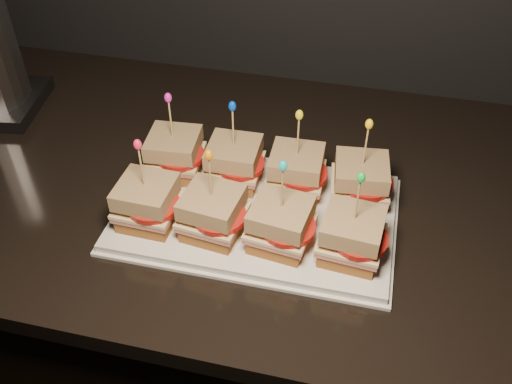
# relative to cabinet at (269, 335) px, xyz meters

# --- Properties ---
(cabinet) EXTENTS (2.25, 0.69, 0.85)m
(cabinet) POSITION_rel_cabinet_xyz_m (0.00, 0.00, 0.00)
(cabinet) COLOR black
(cabinet) RESTS_ON ground
(granite_slab) EXTENTS (2.29, 0.73, 0.03)m
(granite_slab) POSITION_rel_cabinet_xyz_m (0.00, -0.00, 0.44)
(granite_slab) COLOR black
(granite_slab) RESTS_ON cabinet
(platter) EXTENTS (0.44, 0.27, 0.02)m
(platter) POSITION_rel_cabinet_xyz_m (-0.01, -0.09, 0.47)
(platter) COLOR white
(platter) RESTS_ON granite_slab
(platter_rim) EXTENTS (0.45, 0.28, 0.01)m
(platter_rim) POSITION_rel_cabinet_xyz_m (-0.01, -0.09, 0.46)
(platter_rim) COLOR white
(platter_rim) RESTS_ON granite_slab
(sandwich_0_bread_bot) EXTENTS (0.09, 0.09, 0.02)m
(sandwich_0_bread_bot) POSITION_rel_cabinet_xyz_m (-0.17, -0.03, 0.49)
(sandwich_0_bread_bot) COLOR brown
(sandwich_0_bread_bot) RESTS_ON platter
(sandwich_0_ham) EXTENTS (0.10, 0.09, 0.01)m
(sandwich_0_ham) POSITION_rel_cabinet_xyz_m (-0.17, -0.03, 0.50)
(sandwich_0_ham) COLOR #C66555
(sandwich_0_ham) RESTS_ON sandwich_0_bread_bot
(sandwich_0_cheese) EXTENTS (0.10, 0.10, 0.01)m
(sandwich_0_cheese) POSITION_rel_cabinet_xyz_m (-0.17, -0.03, 0.51)
(sandwich_0_cheese) COLOR beige
(sandwich_0_cheese) RESTS_ON sandwich_0_ham
(sandwich_0_tomato) EXTENTS (0.08, 0.08, 0.01)m
(sandwich_0_tomato) POSITION_rel_cabinet_xyz_m (-0.16, -0.03, 0.52)
(sandwich_0_tomato) COLOR #B01A13
(sandwich_0_tomato) RESTS_ON sandwich_0_cheese
(sandwich_0_bread_top) EXTENTS (0.09, 0.09, 0.03)m
(sandwich_0_bread_top) POSITION_rel_cabinet_xyz_m (-0.17, -0.03, 0.54)
(sandwich_0_bread_top) COLOR #5A3212
(sandwich_0_bread_top) RESTS_ON sandwich_0_tomato
(sandwich_0_pick) EXTENTS (0.00, 0.00, 0.09)m
(sandwich_0_pick) POSITION_rel_cabinet_xyz_m (-0.17, -0.03, 0.58)
(sandwich_0_pick) COLOR tan
(sandwich_0_pick) RESTS_ON sandwich_0_bread_top
(sandwich_0_frill) EXTENTS (0.01, 0.01, 0.02)m
(sandwich_0_frill) POSITION_rel_cabinet_xyz_m (-0.17, -0.03, 0.63)
(sandwich_0_frill) COLOR #C91F9E
(sandwich_0_frill) RESTS_ON sandwich_0_pick
(sandwich_1_bread_bot) EXTENTS (0.08, 0.08, 0.02)m
(sandwich_1_bread_bot) POSITION_rel_cabinet_xyz_m (-0.06, -0.03, 0.49)
(sandwich_1_bread_bot) COLOR brown
(sandwich_1_bread_bot) RESTS_ON platter
(sandwich_1_ham) EXTENTS (0.09, 0.09, 0.01)m
(sandwich_1_ham) POSITION_rel_cabinet_xyz_m (-0.06, -0.03, 0.50)
(sandwich_1_ham) COLOR #C66555
(sandwich_1_ham) RESTS_ON sandwich_1_bread_bot
(sandwich_1_cheese) EXTENTS (0.09, 0.09, 0.01)m
(sandwich_1_cheese) POSITION_rel_cabinet_xyz_m (-0.06, -0.03, 0.51)
(sandwich_1_cheese) COLOR beige
(sandwich_1_cheese) RESTS_ON sandwich_1_ham
(sandwich_1_tomato) EXTENTS (0.08, 0.08, 0.01)m
(sandwich_1_tomato) POSITION_rel_cabinet_xyz_m (-0.05, -0.03, 0.52)
(sandwich_1_tomato) COLOR #B01A13
(sandwich_1_tomato) RESTS_ON sandwich_1_cheese
(sandwich_1_bread_top) EXTENTS (0.09, 0.09, 0.03)m
(sandwich_1_bread_top) POSITION_rel_cabinet_xyz_m (-0.06, -0.03, 0.54)
(sandwich_1_bread_top) COLOR #5A3212
(sandwich_1_bread_top) RESTS_ON sandwich_1_tomato
(sandwich_1_pick) EXTENTS (0.00, 0.00, 0.09)m
(sandwich_1_pick) POSITION_rel_cabinet_xyz_m (-0.06, -0.03, 0.58)
(sandwich_1_pick) COLOR tan
(sandwich_1_pick) RESTS_ON sandwich_1_bread_top
(sandwich_1_frill) EXTENTS (0.01, 0.01, 0.02)m
(sandwich_1_frill) POSITION_rel_cabinet_xyz_m (-0.06, -0.03, 0.63)
(sandwich_1_frill) COLOR #023CCF
(sandwich_1_frill) RESTS_ON sandwich_1_pick
(sandwich_2_bread_bot) EXTENTS (0.08, 0.08, 0.02)m
(sandwich_2_bread_bot) POSITION_rel_cabinet_xyz_m (0.04, -0.03, 0.49)
(sandwich_2_bread_bot) COLOR brown
(sandwich_2_bread_bot) RESTS_ON platter
(sandwich_2_ham) EXTENTS (0.09, 0.09, 0.01)m
(sandwich_2_ham) POSITION_rel_cabinet_xyz_m (0.04, -0.03, 0.50)
(sandwich_2_ham) COLOR #C66555
(sandwich_2_ham) RESTS_ON sandwich_2_bread_bot
(sandwich_2_cheese) EXTENTS (0.09, 0.09, 0.01)m
(sandwich_2_cheese) POSITION_rel_cabinet_xyz_m (0.04, -0.03, 0.51)
(sandwich_2_cheese) COLOR beige
(sandwich_2_cheese) RESTS_ON sandwich_2_ham
(sandwich_2_tomato) EXTENTS (0.08, 0.08, 0.01)m
(sandwich_2_tomato) POSITION_rel_cabinet_xyz_m (0.05, -0.03, 0.52)
(sandwich_2_tomato) COLOR #B01A13
(sandwich_2_tomato) RESTS_ON sandwich_2_cheese
(sandwich_2_bread_top) EXTENTS (0.09, 0.09, 0.03)m
(sandwich_2_bread_top) POSITION_rel_cabinet_xyz_m (0.04, -0.03, 0.54)
(sandwich_2_bread_top) COLOR #5A3212
(sandwich_2_bread_top) RESTS_ON sandwich_2_tomato
(sandwich_2_pick) EXTENTS (0.00, 0.00, 0.09)m
(sandwich_2_pick) POSITION_rel_cabinet_xyz_m (0.04, -0.03, 0.58)
(sandwich_2_pick) COLOR tan
(sandwich_2_pick) RESTS_ON sandwich_2_bread_top
(sandwich_2_frill) EXTENTS (0.01, 0.01, 0.02)m
(sandwich_2_frill) POSITION_rel_cabinet_xyz_m (0.04, -0.03, 0.63)
(sandwich_2_frill) COLOR yellow
(sandwich_2_frill) RESTS_ON sandwich_2_pick
(sandwich_3_bread_bot) EXTENTS (0.09, 0.09, 0.02)m
(sandwich_3_bread_bot) POSITION_rel_cabinet_xyz_m (0.15, -0.03, 0.49)
(sandwich_3_bread_bot) COLOR brown
(sandwich_3_bread_bot) RESTS_ON platter
(sandwich_3_ham) EXTENTS (0.10, 0.10, 0.01)m
(sandwich_3_ham) POSITION_rel_cabinet_xyz_m (0.15, -0.03, 0.50)
(sandwich_3_ham) COLOR #C66555
(sandwich_3_ham) RESTS_ON sandwich_3_bread_bot
(sandwich_3_cheese) EXTENTS (0.10, 0.10, 0.01)m
(sandwich_3_cheese) POSITION_rel_cabinet_xyz_m (0.15, -0.03, 0.51)
(sandwich_3_cheese) COLOR beige
(sandwich_3_cheese) RESTS_ON sandwich_3_ham
(sandwich_3_tomato) EXTENTS (0.08, 0.08, 0.01)m
(sandwich_3_tomato) POSITION_rel_cabinet_xyz_m (0.16, -0.03, 0.52)
(sandwich_3_tomato) COLOR #B01A13
(sandwich_3_tomato) RESTS_ON sandwich_3_cheese
(sandwich_3_bread_top) EXTENTS (0.09, 0.09, 0.03)m
(sandwich_3_bread_top) POSITION_rel_cabinet_xyz_m (0.15, -0.03, 0.54)
(sandwich_3_bread_top) COLOR #5A3212
(sandwich_3_bread_top) RESTS_ON sandwich_3_tomato
(sandwich_3_pick) EXTENTS (0.00, 0.00, 0.09)m
(sandwich_3_pick) POSITION_rel_cabinet_xyz_m (0.15, -0.03, 0.58)
(sandwich_3_pick) COLOR tan
(sandwich_3_pick) RESTS_ON sandwich_3_bread_top
(sandwich_3_frill) EXTENTS (0.01, 0.01, 0.02)m
(sandwich_3_frill) POSITION_rel_cabinet_xyz_m (0.15, -0.03, 0.63)
(sandwich_3_frill) COLOR yellow
(sandwich_3_frill) RESTS_ON sandwich_3_pick
(sandwich_4_bread_bot) EXTENTS (0.08, 0.08, 0.02)m
(sandwich_4_bread_bot) POSITION_rel_cabinet_xyz_m (-0.17, -0.15, 0.49)
(sandwich_4_bread_bot) COLOR brown
(sandwich_4_bread_bot) RESTS_ON platter
(sandwich_4_ham) EXTENTS (0.09, 0.09, 0.01)m
(sandwich_4_ham) POSITION_rel_cabinet_xyz_m (-0.17, -0.15, 0.50)
(sandwich_4_ham) COLOR #C66555
(sandwich_4_ham) RESTS_ON sandwich_4_bread_bot
(sandwich_4_cheese) EXTENTS (0.09, 0.09, 0.01)m
(sandwich_4_cheese) POSITION_rel_cabinet_xyz_m (-0.17, -0.15, 0.51)
(sandwich_4_cheese) COLOR beige
(sandwich_4_cheese) RESTS_ON sandwich_4_ham
(sandwich_4_tomato) EXTENTS (0.08, 0.08, 0.01)m
(sandwich_4_tomato) POSITION_rel_cabinet_xyz_m (-0.16, -0.16, 0.52)
(sandwich_4_tomato) COLOR #B01A13
(sandwich_4_tomato) RESTS_ON sandwich_4_cheese
(sandwich_4_bread_top) EXTENTS (0.09, 0.09, 0.03)m
(sandwich_4_bread_top) POSITION_rel_cabinet_xyz_m (-0.17, -0.15, 0.54)
(sandwich_4_bread_top) COLOR #5A3212
(sandwich_4_bread_top) RESTS_ON sandwich_4_tomato
(sandwich_4_pick) EXTENTS (0.00, 0.00, 0.09)m
(sandwich_4_pick) POSITION_rel_cabinet_xyz_m (-0.17, -0.15, 0.58)
(sandwich_4_pick) COLOR tan
(sandwich_4_pick) RESTS_ON sandwich_4_bread_top
(sandwich_4_frill) EXTENTS (0.01, 0.01, 0.02)m
(sandwich_4_frill) POSITION_rel_cabinet_xyz_m (-0.17, -0.15, 0.63)
(sandwich_4_frill) COLOR #EF2344
(sandwich_4_frill) RESTS_ON sandwich_4_pick
(sandwich_5_bread_bot) EXTENTS (0.09, 0.09, 0.02)m
(sandwich_5_bread_bot) POSITION_rel_cabinet_xyz_m (-0.06, -0.15, 0.49)
(sandwich_5_bread_bot) COLOR brown
(sandwich_5_bread_bot) RESTS_ON platter
(sandwich_5_ham) EXTENTS (0.10, 0.10, 0.01)m
(sandwich_5_ham) POSITION_rel_cabinet_xyz_m (-0.06, -0.15, 0.50)
(sandwich_5_ham) COLOR #C66555
(sandwich_5_ham) RESTS_ON sandwich_5_bread_bot
(sandwich_5_cheese) EXTENTS (0.10, 0.10, 0.01)m
(sandwich_5_cheese) POSITION_rel_cabinet_xyz_m (-0.06, -0.15, 0.51)
(sandwich_5_cheese) COLOR beige
(sandwich_5_cheese) RESTS_ON sandwich_5_ham
(sandwich_5_tomato) EXTENTS (0.08, 0.08, 0.01)m
(sandwich_5_tomato) POSITION_rel_cabinet_xyz_m (-0.05, -0.16, 0.52)
(sandwich_5_tomato) COLOR #B01A13
(sandwich_5_tomato) RESTS_ON sandwich_5_cheese
(sandwich_5_bread_top) EXTENTS (0.09, 0.09, 0.03)m
(sandwich_5_bread_top) POSITION_rel_cabinet_xyz_m (-0.06, -0.15, 0.54)
(sandwich_5_bread_top) COLOR #5A3212
(sandwich_5_bread_top) RESTS_ON sandwich_5_tomato
(sandwich_5_pick) EXTENTS (0.00, 0.00, 0.09)m
(sandwich_5_pick) POSITION_rel_cabinet_xyz_m (-0.06, -0.15, 0.58)
(sandwich_5_pick) COLOR tan
(sandwich_5_pick) RESTS_ON sandwich_5_bread_top
(sandwich_5_frill) EXTENTS (0.01, 0.01, 0.02)m
(sandwich_5_frill) POSITION_rel_cabinet_xyz_m (-0.06, -0.15, 0.63)
(sandwich_5_frill) COLOR orange
(sandwich_5_frill) RESTS_ON sandwich_5_pick
(sandwich_6_bread_bot) EXTENTS (0.09, 0.09, 0.02)m
(sandwich_6_bread_bot) POSITION_rel_cabinet_xyz_m (0.04, -0.15, 0.49)
(sandwich_6_bread_bot) COLOR brown
(sandwich_6_bread_bot) RESTS_ON platter
(sandwich_6_ham) EXTENTS (0.10, 0.10, 0.01)m
(sandwich_6_ham) POSITION_rel_cabinet_xyz_m (0.04, -0.15, 0.50)
(sandwich_6_ham) COLOR #C66555
(sandwich_6_ham) RESTS_ON sandwich_6_bread_bot
(sandwich_6_cheese) EXTENTS (0.10, 0.10, 0.01)m
(sandwich_6_cheese) POSITION_rel_cabinet_xyz_m (0.04, -0.15, 0.51)
(sandwich_6_cheese) COLOR beige
(sandwich_6_cheese) RESTS_ON sandwich_6_ham
(sandwich_6_tomato) EXTENTS (0.08, 0.08, 0.01)m
(sandwich_6_tomato) POSITION_rel_cabinet_xyz_m (0.05, -0.16, 0.52)
(sandwich_6_tomato) COLOR #B01A13
(sandwich_6_tomato) RESTS_ON sandwich_6_cheese
(sandwich_6_bread_top) EXTENTS (0.09, 0.09, 0.03)m
(sandwich_6_bread_top) POSITION_rel_cabinet_xyz_m (0.04, -0.15, 0.54)
(sandwich_6_bread_top) COLOR #5A3212
(sandwich_6_bread_top) RESTS_ON sandwich_6_tomato
(sandwich_6_pick) EXTENTS (0.00, 0.00, 0.09)m
(sandwich_6_pick) POSITION_rel_cabinet_xyz_m (0.04, -0.15, 0.58)
(sandwich_6_pick) COLOR tan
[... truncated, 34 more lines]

